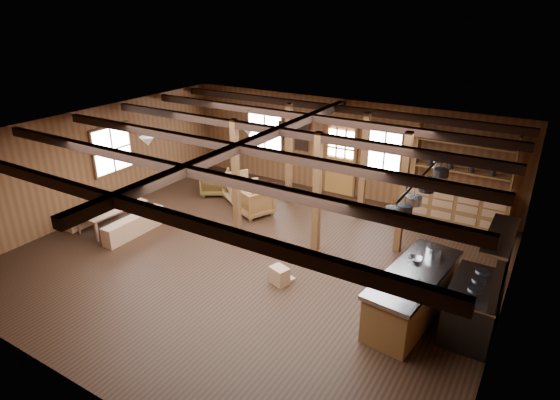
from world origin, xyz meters
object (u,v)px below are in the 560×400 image
armchair_a (215,182)px  armchair_b (255,201)px  kitchen_island (412,294)px  commercial_range (477,300)px  armchair_c (240,187)px  dining_table (113,217)px

armchair_a → armchair_b: bearing=132.3°
kitchen_island → armchair_b: bearing=162.3°
kitchen_island → commercial_range: 1.07m
commercial_range → armchair_b: 6.30m
armchair_a → armchair_b: armchair_b is taller
commercial_range → armchair_c: size_ratio=2.29×
armchair_c → armchair_a: bearing=34.2°
commercial_range → armchair_b: bearing=161.1°
kitchen_island → commercial_range: commercial_range is taller
armchair_a → armchair_c: (0.91, 0.02, 0.02)m
commercial_range → kitchen_island: bearing=-171.3°
commercial_range → dining_table: size_ratio=1.21×
dining_table → armchair_a: (0.76, 3.12, 0.08)m
commercial_range → dining_table: bearing=-176.8°
armchair_b → armchair_c: size_ratio=1.01×
armchair_a → armchair_c: 0.91m
armchair_a → armchair_c: size_ratio=0.94×
dining_table → commercial_range: bearing=-83.0°
kitchen_island → commercial_range: size_ratio=1.33×
kitchen_island → armchair_c: kitchen_island is taller
dining_table → armchair_a: 3.21m
armchair_a → dining_table: bearing=46.8°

